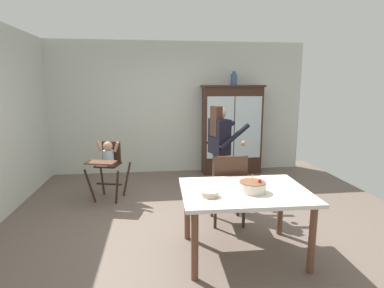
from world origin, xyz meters
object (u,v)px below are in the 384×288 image
dining_chair_far_side (229,185)px  serving_bowl (210,194)px  adult_person (220,144)px  birthday_cake (252,187)px  dining_table (244,198)px  china_cabinet (232,129)px  high_chair_with_toddler (108,160)px  ceramic_vase (234,79)px

dining_chair_far_side → serving_bowl: bearing=68.5°
adult_person → dining_chair_far_side: size_ratio=1.59×
serving_bowl → birthday_cake: bearing=9.8°
serving_bowl → dining_table: bearing=20.2°
birthday_cake → serving_bowl: size_ratio=1.56×
birthday_cake → dining_chair_far_side: dining_chair_far_side is taller
china_cabinet → high_chair_with_toddler: (-2.34, -1.30, -0.26)m
high_chair_with_toddler → dining_chair_far_side: bearing=-19.9°
high_chair_with_toddler → dining_chair_far_side: size_ratio=0.99×
china_cabinet → high_chair_with_toddler: bearing=-151.0°
birthday_cake → dining_chair_far_side: (-0.05, 0.78, -0.24)m
dining_chair_far_side → high_chair_with_toddler: bearing=-30.9°
high_chair_with_toddler → dining_table: bearing=-33.4°
birthday_cake → dining_chair_far_side: bearing=93.6°
dining_table → birthday_cake: (0.06, -0.07, 0.15)m
dining_chair_far_side → ceramic_vase: bearing=-101.2°
adult_person → dining_chair_far_side: 0.80m
china_cabinet → serving_bowl: (-1.07, -3.34, -0.15)m
high_chair_with_toddler → dining_chair_far_side: dining_chair_far_side is taller
dining_chair_far_side → china_cabinet: bearing=-100.7°
china_cabinet → birthday_cake: size_ratio=6.52×
dining_table → dining_chair_far_side: bearing=89.1°
dining_table → dining_chair_far_side: size_ratio=1.41×
china_cabinet → dining_table: bearing=-101.8°
china_cabinet → adult_person: bearing=-109.7°
dining_table → serving_bowl: serving_bowl is taller
china_cabinet → birthday_cake: china_cabinet is taller
ceramic_vase → dining_chair_far_side: (-0.68, -2.49, -1.39)m
dining_table → china_cabinet: bearing=78.2°
dining_chair_far_side → adult_person: bearing=-87.2°
china_cabinet → dining_table: china_cabinet is taller
high_chair_with_toddler → adult_person: adult_person is taller
ceramic_vase → birthday_cake: (-0.63, -3.27, -1.15)m
dining_table → birthday_cake: size_ratio=4.84×
birthday_cake → dining_table: bearing=132.0°
high_chair_with_toddler → dining_table: 2.53m
high_chair_with_toddler → dining_chair_far_side: 2.06m
dining_table → high_chair_with_toddler: bearing=131.4°
ceramic_vase → high_chair_with_toddler: (-2.37, -1.30, -1.29)m
adult_person → dining_chair_far_side: adult_person is taller
serving_bowl → ceramic_vase: bearing=71.9°
birthday_cake → serving_bowl: (-0.46, -0.08, -0.03)m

